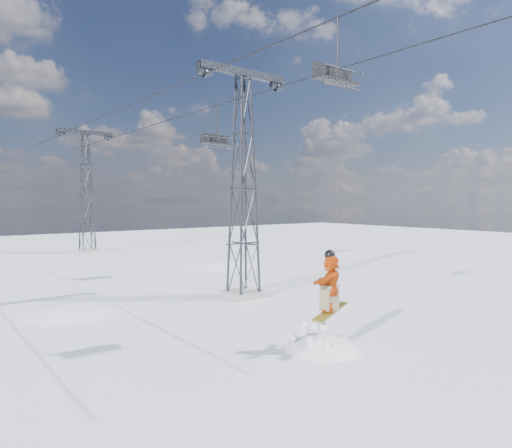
% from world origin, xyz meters
% --- Properties ---
extents(ground, '(120.00, 120.00, 0.00)m').
position_xyz_m(ground, '(0.00, 0.00, 0.00)').
color(ground, white).
rests_on(ground, ground).
extents(snow_terrain, '(39.00, 37.00, 22.00)m').
position_xyz_m(snow_terrain, '(-4.77, 21.24, -9.59)').
color(snow_terrain, white).
rests_on(snow_terrain, ground).
extents(lift_tower_near, '(5.20, 1.80, 11.43)m').
position_xyz_m(lift_tower_near, '(0.80, 8.00, 5.47)').
color(lift_tower_near, '#999999').
rests_on(lift_tower_near, ground).
extents(lift_tower_far, '(5.20, 1.80, 11.43)m').
position_xyz_m(lift_tower_far, '(0.80, 33.00, 5.47)').
color(lift_tower_far, '#999999').
rests_on(lift_tower_far, ground).
extents(haul_cables, '(4.46, 51.00, 0.06)m').
position_xyz_m(haul_cables, '(0.80, 19.50, 10.85)').
color(haul_cables, black).
rests_on(haul_cables, ground).
extents(snowboarder_jump, '(4.40, 4.40, 7.28)m').
position_xyz_m(snowboarder_jump, '(-1.83, -0.15, -1.60)').
color(snowboarder_jump, white).
rests_on(snowboarder_jump, ground).
extents(lift_chair_near, '(1.86, 0.53, 2.30)m').
position_xyz_m(lift_chair_near, '(-1.40, -0.20, 9.01)').
color(lift_chair_near, black).
rests_on(lift_chair_near, ground).
extents(lift_chair_mid, '(2.15, 0.62, 2.67)m').
position_xyz_m(lift_chair_mid, '(3.00, 13.96, 8.71)').
color(lift_chair_mid, black).
rests_on(lift_chair_mid, ground).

